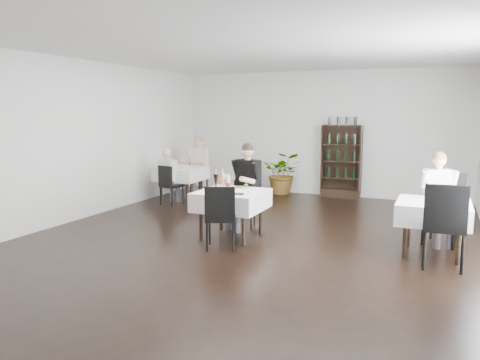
{
  "coord_description": "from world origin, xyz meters",
  "views": [
    {
      "loc": [
        2.75,
        -6.73,
        2.03
      ],
      "look_at": [
        -0.24,
        0.2,
        0.92
      ],
      "focal_mm": 35.0,
      "sensor_mm": 36.0,
      "label": 1
    }
  ],
  "objects_px": {
    "main_table": "(232,200)",
    "potted_tree": "(283,173)",
    "diner_main": "(245,180)",
    "wine_shelf": "(341,162)"
  },
  "relations": [
    {
      "from": "potted_tree",
      "to": "diner_main",
      "type": "relative_size",
      "value": 0.7
    },
    {
      "from": "wine_shelf",
      "to": "potted_tree",
      "type": "distance_m",
      "value": 1.45
    },
    {
      "from": "wine_shelf",
      "to": "diner_main",
      "type": "relative_size",
      "value": 1.17
    },
    {
      "from": "main_table",
      "to": "wine_shelf",
      "type": "bearing_deg",
      "value": 78.22
    },
    {
      "from": "potted_tree",
      "to": "diner_main",
      "type": "height_order",
      "value": "diner_main"
    },
    {
      "from": "potted_tree",
      "to": "wine_shelf",
      "type": "bearing_deg",
      "value": 4.64
    },
    {
      "from": "main_table",
      "to": "diner_main",
      "type": "distance_m",
      "value": 0.68
    },
    {
      "from": "diner_main",
      "to": "main_table",
      "type": "bearing_deg",
      "value": -86.82
    },
    {
      "from": "main_table",
      "to": "potted_tree",
      "type": "xyz_separation_m",
      "value": [
        -0.51,
        4.2,
        -0.1
      ]
    },
    {
      "from": "potted_tree",
      "to": "diner_main",
      "type": "bearing_deg",
      "value": -82.45
    }
  ]
}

